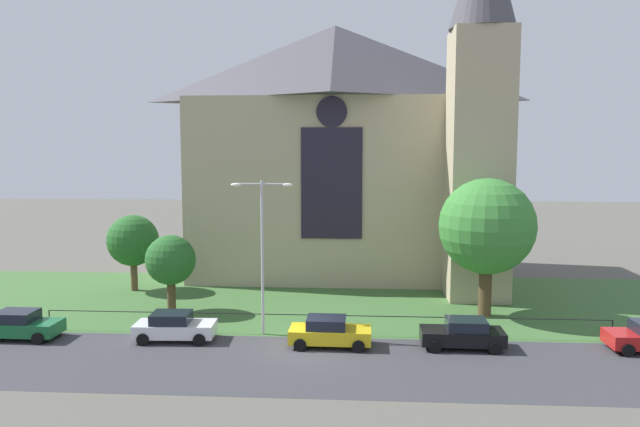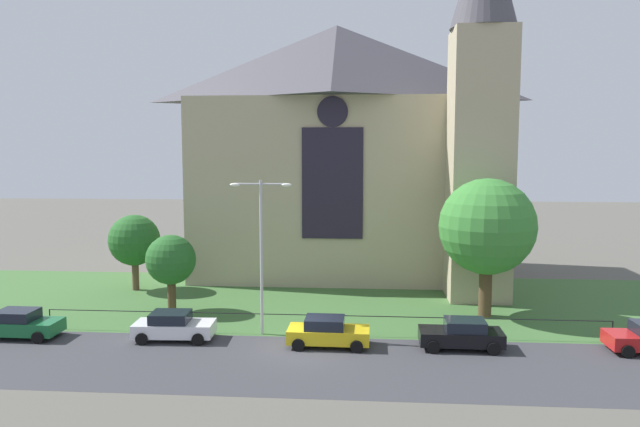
{
  "view_description": "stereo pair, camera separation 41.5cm",
  "coord_description": "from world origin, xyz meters",
  "px_view_note": "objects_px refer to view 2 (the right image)",
  "views": [
    {
      "loc": [
        2.72,
        -29.17,
        10.1
      ],
      "look_at": [
        0.32,
        8.0,
        6.11
      ],
      "focal_mm": 33.39,
      "sensor_mm": 36.0,
      "label": 1
    },
    {
      "loc": [
        3.14,
        -29.14,
        10.1
      ],
      "look_at": [
        0.32,
        8.0,
        6.11
      ],
      "focal_mm": 33.39,
      "sensor_mm": 36.0,
      "label": 2
    }
  ],
  "objects_px": {
    "streetlamp_near": "(261,238)",
    "parked_car_green": "(20,324)",
    "parked_car_yellow": "(328,332)",
    "church_building": "(346,148)",
    "tree_right_near": "(487,227)",
    "tree_left_far": "(134,240)",
    "tree_left_near": "(171,260)",
    "parked_car_white": "(173,326)",
    "parked_car_black": "(462,334)"
  },
  "relations": [
    {
      "from": "tree_left_far",
      "to": "parked_car_yellow",
      "type": "xyz_separation_m",
      "value": [
        14.66,
        -11.36,
        -2.88
      ]
    },
    {
      "from": "parked_car_black",
      "to": "streetlamp_near",
      "type": "bearing_deg",
      "value": -7.97
    },
    {
      "from": "church_building",
      "to": "tree_left_near",
      "type": "xyz_separation_m",
      "value": [
        -10.46,
        -12.44,
        -7.01
      ]
    },
    {
      "from": "tree_right_near",
      "to": "tree_left_far",
      "type": "height_order",
      "value": "tree_right_near"
    },
    {
      "from": "church_building",
      "to": "parked_car_green",
      "type": "distance_m",
      "value": 26.6
    },
    {
      "from": "tree_right_near",
      "to": "streetlamp_near",
      "type": "relative_size",
      "value": 0.99
    },
    {
      "from": "tree_left_near",
      "to": "streetlamp_near",
      "type": "height_order",
      "value": "streetlamp_near"
    },
    {
      "from": "parked_car_green",
      "to": "parked_car_yellow",
      "type": "bearing_deg",
      "value": -0.08
    },
    {
      "from": "tree_right_near",
      "to": "tree_left_far",
      "type": "xyz_separation_m",
      "value": [
        -23.86,
        5.09,
        -1.87
      ]
    },
    {
      "from": "church_building",
      "to": "tree_right_near",
      "type": "xyz_separation_m",
      "value": [
        8.91,
        -12.03,
        -4.78
      ]
    },
    {
      "from": "tree_left_far",
      "to": "parked_car_white",
      "type": "height_order",
      "value": "tree_left_far"
    },
    {
      "from": "church_building",
      "to": "tree_right_near",
      "type": "relative_size",
      "value": 3.08
    },
    {
      "from": "church_building",
      "to": "parked_car_yellow",
      "type": "distance_m",
      "value": 20.63
    },
    {
      "from": "tree_left_near",
      "to": "parked_car_yellow",
      "type": "relative_size",
      "value": 1.15
    },
    {
      "from": "church_building",
      "to": "tree_left_far",
      "type": "bearing_deg",
      "value": -155.1
    },
    {
      "from": "parked_car_white",
      "to": "parked_car_black",
      "type": "bearing_deg",
      "value": -3.72
    },
    {
      "from": "church_building",
      "to": "parked_car_white",
      "type": "height_order",
      "value": "church_building"
    },
    {
      "from": "tree_right_near",
      "to": "streetlamp_near",
      "type": "xyz_separation_m",
      "value": [
        -12.93,
        -4.51,
        -0.12
      ]
    },
    {
      "from": "tree_left_far",
      "to": "streetlamp_near",
      "type": "relative_size",
      "value": 0.65
    },
    {
      "from": "church_building",
      "to": "tree_left_far",
      "type": "xyz_separation_m",
      "value": [
        -14.95,
        -6.94,
        -6.65
      ]
    },
    {
      "from": "tree_left_near",
      "to": "parked_car_green",
      "type": "height_order",
      "value": "tree_left_near"
    },
    {
      "from": "church_building",
      "to": "tree_right_near",
      "type": "height_order",
      "value": "church_building"
    },
    {
      "from": "church_building",
      "to": "tree_left_near",
      "type": "height_order",
      "value": "church_building"
    },
    {
      "from": "parked_car_green",
      "to": "tree_left_far",
      "type": "bearing_deg",
      "value": 80.27
    },
    {
      "from": "tree_right_near",
      "to": "parked_car_yellow",
      "type": "bearing_deg",
      "value": -145.73
    },
    {
      "from": "tree_left_far",
      "to": "parked_car_green",
      "type": "xyz_separation_m",
      "value": [
        -2.02,
        -11.19,
        -2.88
      ]
    },
    {
      "from": "tree_left_far",
      "to": "parked_car_yellow",
      "type": "bearing_deg",
      "value": -37.76
    },
    {
      "from": "parked_car_white",
      "to": "parked_car_black",
      "type": "height_order",
      "value": "same"
    },
    {
      "from": "tree_right_near",
      "to": "parked_car_white",
      "type": "relative_size",
      "value": 1.97
    },
    {
      "from": "parked_car_white",
      "to": "church_building",
      "type": "bearing_deg",
      "value": 61.64
    },
    {
      "from": "parked_car_green",
      "to": "parked_car_yellow",
      "type": "relative_size",
      "value": 1.0
    },
    {
      "from": "parked_car_green",
      "to": "church_building",
      "type": "bearing_deg",
      "value": 47.38
    },
    {
      "from": "tree_left_near",
      "to": "tree_left_far",
      "type": "distance_m",
      "value": 7.11
    },
    {
      "from": "tree_right_near",
      "to": "tree_left_near",
      "type": "relative_size",
      "value": 1.73
    },
    {
      "from": "streetlamp_near",
      "to": "tree_right_near",
      "type": "bearing_deg",
      "value": 19.24
    },
    {
      "from": "parked_car_yellow",
      "to": "tree_left_near",
      "type": "bearing_deg",
      "value": 150.89
    },
    {
      "from": "tree_left_far",
      "to": "tree_left_near",
      "type": "bearing_deg",
      "value": -50.74
    },
    {
      "from": "streetlamp_near",
      "to": "parked_car_white",
      "type": "height_order",
      "value": "streetlamp_near"
    },
    {
      "from": "streetlamp_near",
      "to": "parked_car_white",
      "type": "relative_size",
      "value": 1.98
    },
    {
      "from": "parked_car_green",
      "to": "parked_car_white",
      "type": "height_order",
      "value": "same"
    },
    {
      "from": "parked_car_white",
      "to": "parked_car_yellow",
      "type": "distance_m",
      "value": 8.29
    },
    {
      "from": "tree_left_near",
      "to": "streetlamp_near",
      "type": "xyz_separation_m",
      "value": [
        6.43,
        -4.1,
        2.11
      ]
    },
    {
      "from": "church_building",
      "to": "parked_car_black",
      "type": "bearing_deg",
      "value": -70.15
    },
    {
      "from": "tree_left_near",
      "to": "parked_car_green",
      "type": "distance_m",
      "value": 9.01
    },
    {
      "from": "streetlamp_near",
      "to": "parked_car_green",
      "type": "xyz_separation_m",
      "value": [
        -12.94,
        -1.59,
        -4.63
      ]
    },
    {
      "from": "streetlamp_near",
      "to": "parked_car_yellow",
      "type": "distance_m",
      "value": 6.2
    },
    {
      "from": "streetlamp_near",
      "to": "parked_car_yellow",
      "type": "height_order",
      "value": "streetlamp_near"
    },
    {
      "from": "tree_left_near",
      "to": "parked_car_white",
      "type": "relative_size",
      "value": 1.14
    },
    {
      "from": "church_building",
      "to": "parked_car_black",
      "type": "distance_m",
      "value": 21.51
    },
    {
      "from": "streetlamp_near",
      "to": "parked_car_green",
      "type": "height_order",
      "value": "streetlamp_near"
    }
  ]
}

